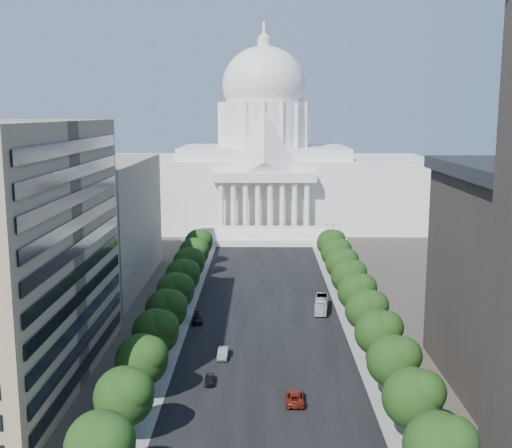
{
  "coord_description": "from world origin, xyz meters",
  "views": [
    {
      "loc": [
        -0.82,
        -51.06,
        41.14
      ],
      "look_at": [
        -2.0,
        84.54,
        17.58
      ],
      "focal_mm": 45.0,
      "sensor_mm": 36.0,
      "label": 1
    }
  ],
  "objects_px": {
    "car_silver": "(223,353)",
    "car_dark_a": "(210,380)",
    "car_red": "(295,398)",
    "car_dark_b": "(198,319)",
    "city_bus": "(321,304)"
  },
  "relations": [
    {
      "from": "car_dark_a",
      "to": "car_dark_b",
      "type": "height_order",
      "value": "car_dark_b"
    },
    {
      "from": "car_silver",
      "to": "car_dark_b",
      "type": "xyz_separation_m",
      "value": [
        -6.17,
        18.7,
        -0.07
      ]
    },
    {
      "from": "car_dark_b",
      "to": "city_bus",
      "type": "bearing_deg",
      "value": 12.17
    },
    {
      "from": "car_red",
      "to": "city_bus",
      "type": "distance_m",
      "value": 44.17
    },
    {
      "from": "car_red",
      "to": "city_bus",
      "type": "relative_size",
      "value": 0.55
    },
    {
      "from": "car_dark_b",
      "to": "city_bus",
      "type": "distance_m",
      "value": 26.46
    },
    {
      "from": "car_red",
      "to": "city_bus",
      "type": "xyz_separation_m",
      "value": [
        7.78,
        43.47,
        0.65
      ]
    },
    {
      "from": "car_red",
      "to": "car_dark_b",
      "type": "bearing_deg",
      "value": -62.42
    },
    {
      "from": "car_silver",
      "to": "car_red",
      "type": "height_order",
      "value": "car_silver"
    },
    {
      "from": "car_dark_a",
      "to": "car_red",
      "type": "xyz_separation_m",
      "value": [
        12.76,
        -6.47,
        0.15
      ]
    },
    {
      "from": "car_dark_a",
      "to": "city_bus",
      "type": "relative_size",
      "value": 0.37
    },
    {
      "from": "car_silver",
      "to": "car_red",
      "type": "relative_size",
      "value": 0.86
    },
    {
      "from": "car_red",
      "to": "car_dark_b",
      "type": "xyz_separation_m",
      "value": [
        -17.54,
        35.83,
        -0.05
      ]
    },
    {
      "from": "car_silver",
      "to": "car_dark_b",
      "type": "distance_m",
      "value": 19.69
    },
    {
      "from": "car_silver",
      "to": "car_dark_a",
      "type": "bearing_deg",
      "value": -95.71
    }
  ]
}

